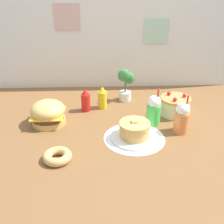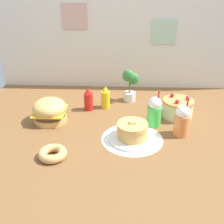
{
  "view_description": "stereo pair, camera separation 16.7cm",
  "coord_description": "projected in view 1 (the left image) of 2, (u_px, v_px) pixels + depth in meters",
  "views": [
    {
      "loc": [
        -0.11,
        -1.88,
        1.15
      ],
      "look_at": [
        -0.03,
        0.1,
        0.12
      ],
      "focal_mm": 45.17,
      "sensor_mm": 36.0,
      "label": 1
    },
    {
      "loc": [
        0.06,
        -1.88,
        1.15
      ],
      "look_at": [
        -0.03,
        0.1,
        0.12
      ],
      "focal_mm": 45.17,
      "sensor_mm": 36.0,
      "label": 2
    }
  ],
  "objects": [
    {
      "name": "pancake_stack",
      "position": [
        135.0,
        131.0,
        2.09
      ],
      "size": [
        0.36,
        0.36,
        0.15
      ],
      "color": "white",
      "rests_on": "doily_mat"
    },
    {
      "name": "layer_cake",
      "position": [
        175.0,
        106.0,
        2.43
      ],
      "size": [
        0.26,
        0.26,
        0.19
      ],
      "color": "beige",
      "rests_on": "ground_plane"
    },
    {
      "name": "back_wall",
      "position": [
        112.0,
        39.0,
        2.82
      ],
      "size": [
        2.48,
        0.04,
        1.0
      ],
      "color": "silver",
      "rests_on": "ground_plane"
    },
    {
      "name": "cream_soda_cup",
      "position": [
        154.0,
        110.0,
        2.27
      ],
      "size": [
        0.12,
        0.12,
        0.31
      ],
      "color": "green",
      "rests_on": "ground_plane"
    },
    {
      "name": "ketchup_bottle",
      "position": [
        86.0,
        101.0,
        2.49
      ],
      "size": [
        0.08,
        0.08,
        0.21
      ],
      "color": "red",
      "rests_on": "ground_plane"
    },
    {
      "name": "doily_mat",
      "position": [
        134.0,
        138.0,
        2.12
      ],
      "size": [
        0.46,
        0.46,
        0.0
      ],
      "primitive_type": "cylinder",
      "color": "white",
      "rests_on": "ground_plane"
    },
    {
      "name": "donut_pink_glaze",
      "position": [
        57.0,
        156.0,
        1.87
      ],
      "size": [
        0.19,
        0.19,
        0.06
      ],
      "color": "tan",
      "rests_on": "ground_plane"
    },
    {
      "name": "ground_plane",
      "position": [
        117.0,
        133.0,
        2.21
      ],
      "size": [
        2.48,
        1.92,
        0.02
      ],
      "primitive_type": "cube",
      "color": "brown"
    },
    {
      "name": "orange_float_cup",
      "position": [
        182.0,
        118.0,
        2.15
      ],
      "size": [
        0.12,
        0.12,
        0.31
      ],
      "color": "orange",
      "rests_on": "ground_plane"
    },
    {
      "name": "burger",
      "position": [
        48.0,
        113.0,
        2.28
      ],
      "size": [
        0.28,
        0.28,
        0.2
      ],
      "color": "#DBA859",
      "rests_on": "ground_plane"
    },
    {
      "name": "mustard_bottle",
      "position": [
        102.0,
        98.0,
        2.54
      ],
      "size": [
        0.08,
        0.08,
        0.21
      ],
      "color": "yellow",
      "rests_on": "ground_plane"
    },
    {
      "name": "potted_plant",
      "position": [
        125.0,
        83.0,
        2.65
      ],
      "size": [
        0.15,
        0.13,
        0.32
      ],
      "color": "white",
      "rests_on": "ground_plane"
    }
  ]
}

